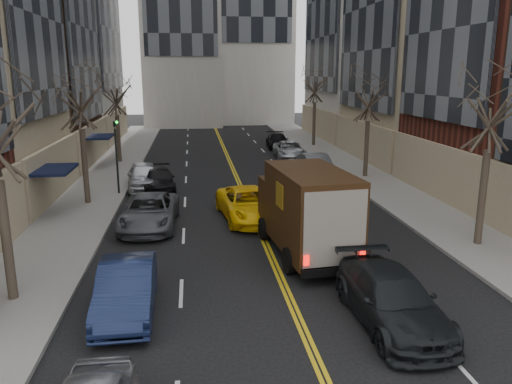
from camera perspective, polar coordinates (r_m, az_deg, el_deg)
sidewalk_left at (r=35.78m, az=-16.84°, el=1.59°), size 4.00×66.00×0.15m
sidewalk_right at (r=37.24m, az=11.61°, el=2.35°), size 4.00×66.00×0.15m
tree_lf_mid at (r=28.16m, az=-19.66°, el=11.67°), size 3.20×3.20×8.91m
tree_lf_far at (r=40.97m, az=-15.79°, el=11.52°), size 3.20×3.20×8.12m
tree_rt_near at (r=21.98m, az=25.56°, el=10.42°), size 3.20×3.20×8.71m
tree_rt_mid at (r=34.62m, az=12.86°, el=11.62°), size 3.20×3.20×8.32m
tree_rt_far at (r=48.98m, az=6.79°, el=13.03°), size 3.20×3.20×9.11m
traffic_signal at (r=30.19m, az=-15.69°, el=4.81°), size 0.29×0.26×4.70m
ups_truck at (r=19.82m, az=5.74°, el=-2.24°), size 3.14×6.69×3.55m
observer_sedan at (r=15.29m, az=15.24°, el=-11.70°), size 2.28×5.35×1.54m
taxi at (r=24.71m, az=-0.83°, el=-1.41°), size 3.18×5.82×1.55m
pedestrian at (r=23.86m, az=3.30°, el=-1.81°), size 0.44×0.63×1.68m
parked_lf_b at (r=15.90m, az=-14.59°, el=-10.63°), size 1.76×4.73×1.54m
parked_lf_c at (r=24.00m, az=-12.11°, el=-2.23°), size 2.73×5.51×1.50m
parked_lf_d at (r=31.31m, az=-11.03°, el=1.37°), size 2.33×4.78×1.34m
parked_lf_e at (r=32.03m, az=-12.75°, el=1.82°), size 2.41×4.94×1.62m
parked_rt_a at (r=34.82m, az=6.89°, el=2.97°), size 1.93×4.93×1.60m
parked_rt_b at (r=42.19m, az=3.84°, el=4.80°), size 2.64×5.28×1.44m
parked_rt_c at (r=47.99m, az=2.47°, el=5.86°), size 2.26×4.94×1.40m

